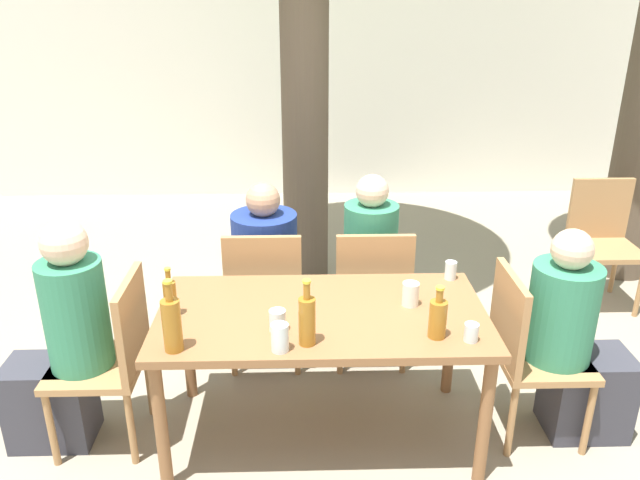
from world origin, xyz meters
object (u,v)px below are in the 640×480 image
object	(u,v)px
amber_bottle_1	(438,318)
drinking_glass_0	(451,270)
patio_chair_3	(372,290)
person_seated_3	(368,271)
drinking_glass_2	(280,338)
person_seated_1	(574,347)
drinking_glass_1	(278,320)
dining_table_front	(322,326)
patio_chair_0	(113,353)
amber_bottle_3	(172,323)
person_seated_0	(63,349)
person_seated_2	(267,274)
patio_chair_1	(527,346)
patio_chair_4	(603,235)
amber_bottle_2	(170,297)
amber_bottle_0	(307,320)
drinking_glass_3	(471,332)
drinking_glass_4	(411,294)
patio_chair_2	(265,291)

from	to	relation	value
amber_bottle_1	drinking_glass_0	distance (m)	0.62
patio_chair_3	person_seated_3	world-z (taller)	person_seated_3
drinking_glass_2	person_seated_1	bearing A→B (deg)	13.06
drinking_glass_1	drinking_glass_0	bearing A→B (deg)	29.55
dining_table_front	drinking_glass_2	world-z (taller)	drinking_glass_2
patio_chair_0	person_seated_1	world-z (taller)	person_seated_1
amber_bottle_3	person_seated_0	bearing A→B (deg)	152.59
person_seated_2	patio_chair_1	bearing A→B (deg)	146.70
amber_bottle_3	patio_chair_4	bearing A→B (deg)	33.30
patio_chair_3	amber_bottle_2	size ratio (longest dim) A/B	3.62
patio_chair_0	person_seated_1	xyz separation A→B (m)	(2.29, -0.00, -0.01)
person_seated_2	drinking_glass_0	distance (m)	1.18
patio_chair_3	amber_bottle_0	xyz separation A→B (m)	(-0.39, -0.93, 0.33)
amber_bottle_2	drinking_glass_3	bearing A→B (deg)	-11.00
drinking_glass_4	drinking_glass_0	bearing A→B (deg)	47.53
patio_chair_1	person_seated_3	xyz separation A→B (m)	(-0.71, 0.89, 0.01)
patio_chair_2	amber_bottle_2	size ratio (longest dim) A/B	3.62
patio_chair_3	person_seated_2	size ratio (longest dim) A/B	0.80
patio_chair_0	drinking_glass_3	size ratio (longest dim) A/B	10.88
patio_chair_2	drinking_glass_3	xyz separation A→B (m)	(0.97, -0.93, 0.25)
patio_chair_2	patio_chair_3	distance (m)	0.63
patio_chair_1	drinking_glass_0	xyz separation A→B (m)	(-0.33, 0.34, 0.26)
person_seated_1	drinking_glass_4	world-z (taller)	person_seated_1
patio_chair_3	person_seated_1	size ratio (longest dim) A/B	0.80
dining_table_front	person_seated_1	distance (m)	1.27
patio_chair_2	drinking_glass_3	world-z (taller)	patio_chair_2
person_seated_1	person_seated_3	distance (m)	1.30
drinking_glass_1	amber_bottle_1	bearing A→B (deg)	-6.04
dining_table_front	amber_bottle_3	distance (m)	0.75
patio_chair_1	person_seated_1	bearing A→B (deg)	-90.00
patio_chair_3	amber_bottle_1	distance (m)	0.96
patio_chair_4	drinking_glass_4	size ratio (longest dim) A/B	7.66
drinking_glass_2	person_seated_2	bearing A→B (deg)	95.98
person_seated_1	person_seated_3	world-z (taller)	person_seated_3
person_seated_0	person_seated_2	xyz separation A→B (m)	(0.95, 0.88, -0.03)
person_seated_3	patio_chair_0	bearing A→B (deg)	33.41
amber_bottle_0	drinking_glass_2	world-z (taller)	amber_bottle_0
dining_table_front	amber_bottle_2	xyz separation A→B (m)	(-0.71, -0.02, 0.17)
person_seated_0	drinking_glass_3	xyz separation A→B (m)	(1.91, -0.28, 0.23)
amber_bottle_0	drinking_glass_2	xyz separation A→B (m)	(-0.12, -0.05, -0.06)
amber_bottle_2	drinking_glass_2	world-z (taller)	amber_bottle_2
amber_bottle_2	drinking_glass_0	world-z (taller)	amber_bottle_2
amber_bottle_1	amber_bottle_3	world-z (taller)	amber_bottle_3
person_seated_3	drinking_glass_3	size ratio (longest dim) A/B	14.14
amber_bottle_0	patio_chair_2	bearing A→B (deg)	104.68
dining_table_front	drinking_glass_3	distance (m)	0.72
patio_chair_4	amber_bottle_2	xyz separation A→B (m)	(-2.79, -1.48, 0.31)
amber_bottle_1	amber_bottle_2	bearing A→B (deg)	169.48
dining_table_front	patio_chair_1	distance (m)	1.03
drinking_glass_0	person_seated_0	bearing A→B (deg)	-170.06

